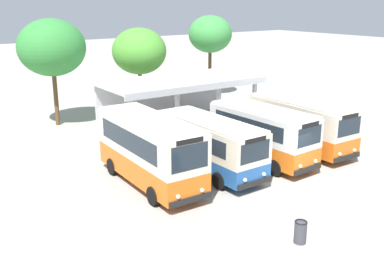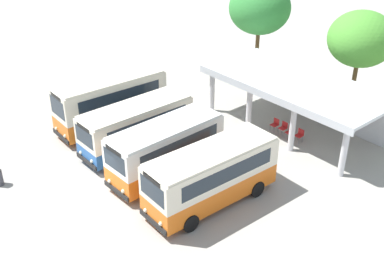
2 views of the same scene
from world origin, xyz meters
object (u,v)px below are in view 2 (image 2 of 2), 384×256
(city_bus_middle_cream, at_px, (166,148))
(waiting_chair_end_by_column, at_px, (275,124))
(waiting_chair_fourth_seat, at_px, (300,134))
(city_bus_fourth_amber, at_px, (211,174))
(waiting_chair_second_from_end, at_px, (284,127))
(waiting_chair_middle_seat, at_px, (290,131))
(city_bus_nearest_orange, at_px, (111,101))
(city_bus_second_in_row, at_px, (136,125))

(city_bus_middle_cream, xyz_separation_m, waiting_chair_end_by_column, (0.44, 8.62, -1.22))
(city_bus_middle_cream, relative_size, waiting_chair_end_by_column, 7.95)
(waiting_chair_end_by_column, relative_size, waiting_chair_fourth_seat, 1.00)
(city_bus_fourth_amber, distance_m, waiting_chair_second_from_end, 8.86)
(waiting_chair_end_by_column, height_order, waiting_chair_middle_seat, same)
(city_bus_fourth_amber, relative_size, waiting_chair_second_from_end, 8.48)
(city_bus_middle_cream, relative_size, waiting_chair_middle_seat, 7.95)
(waiting_chair_end_by_column, xyz_separation_m, waiting_chair_fourth_seat, (1.95, 0.08, 0.00))
(city_bus_nearest_orange, height_order, waiting_chair_second_from_end, city_bus_nearest_orange)
(waiting_chair_middle_seat, bearing_deg, city_bus_nearest_orange, -138.01)
(waiting_chair_second_from_end, bearing_deg, city_bus_fourth_amber, -74.37)
(waiting_chair_end_by_column, height_order, waiting_chair_fourth_seat, same)
(city_bus_second_in_row, xyz_separation_m, waiting_chair_second_from_end, (4.56, 8.27, -1.11))
(waiting_chair_second_from_end, bearing_deg, waiting_chair_middle_seat, -9.76)
(city_bus_second_in_row, xyz_separation_m, waiting_chair_fourth_seat, (5.86, 8.28, -1.11))
(city_bus_fourth_amber, bearing_deg, waiting_chair_second_from_end, 105.63)
(city_bus_second_in_row, bearing_deg, waiting_chair_end_by_column, 64.56)
(city_bus_second_in_row, relative_size, city_bus_fourth_amber, 0.98)
(city_bus_fourth_amber, xyz_separation_m, waiting_chair_middle_seat, (-1.71, 8.34, -1.21))
(waiting_chair_second_from_end, height_order, waiting_chair_fourth_seat, same)
(city_bus_second_in_row, distance_m, waiting_chair_fourth_seat, 10.21)
(city_bus_fourth_amber, bearing_deg, waiting_chair_fourth_seat, 97.16)
(city_bus_nearest_orange, xyz_separation_m, city_bus_fourth_amber, (10.38, -0.54, -0.18))
(city_bus_fourth_amber, distance_m, waiting_chair_fourth_seat, 8.62)
(waiting_chair_fourth_seat, bearing_deg, city_bus_nearest_orange, -139.61)
(city_bus_second_in_row, relative_size, waiting_chair_fourth_seat, 8.33)
(waiting_chair_second_from_end, bearing_deg, city_bus_nearest_orange, -135.37)
(waiting_chair_end_by_column, relative_size, waiting_chair_second_from_end, 1.00)
(city_bus_middle_cream, bearing_deg, city_bus_fourth_amber, 3.71)
(city_bus_middle_cream, height_order, waiting_chair_fourth_seat, city_bus_middle_cream)
(waiting_chair_second_from_end, xyz_separation_m, waiting_chair_middle_seat, (0.65, -0.11, 0.00))
(city_bus_fourth_amber, bearing_deg, city_bus_middle_cream, -176.29)
(city_bus_nearest_orange, distance_m, waiting_chair_second_from_end, 11.35)
(city_bus_second_in_row, height_order, city_bus_middle_cream, city_bus_middle_cream)
(city_bus_middle_cream, distance_m, waiting_chair_second_from_end, 8.83)
(city_bus_second_in_row, relative_size, city_bus_middle_cream, 1.05)
(city_bus_second_in_row, relative_size, waiting_chair_second_from_end, 8.33)
(city_bus_second_in_row, height_order, waiting_chair_end_by_column, city_bus_second_in_row)
(waiting_chair_end_by_column, relative_size, waiting_chair_middle_seat, 1.00)
(city_bus_second_in_row, height_order, city_bus_fourth_amber, city_bus_fourth_amber)
(waiting_chair_end_by_column, height_order, waiting_chair_second_from_end, same)
(city_bus_nearest_orange, distance_m, waiting_chair_middle_seat, 11.74)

